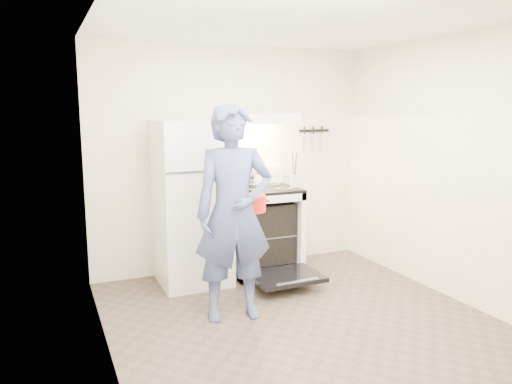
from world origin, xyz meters
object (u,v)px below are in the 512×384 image
at_px(stove_body, 262,231).
at_px(tea_kettle, 247,173).
at_px(dutch_oven, 250,204).
at_px(person, 234,213).
at_px(refrigerator, 192,203).

relative_size(stove_body, tea_kettle, 3.11).
bearing_deg(stove_body, dutch_oven, -121.32).
relative_size(person, dutch_oven, 5.03).
bearing_deg(person, stove_body, 62.28).
bearing_deg(dutch_oven, refrigerator, 113.54).
height_order(tea_kettle, dutch_oven, tea_kettle).
relative_size(refrigerator, person, 0.91).
distance_m(refrigerator, stove_body, 0.90).
bearing_deg(dutch_oven, person, -135.90).
xyz_separation_m(person, dutch_oven, (0.25, 0.24, 0.02)).
bearing_deg(tea_kettle, person, -117.04).
distance_m(stove_body, tea_kettle, 0.67).
bearing_deg(tea_kettle, dutch_oven, -110.85).
xyz_separation_m(refrigerator, person, (0.08, -1.00, 0.08)).
bearing_deg(dutch_oven, stove_body, 58.68).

